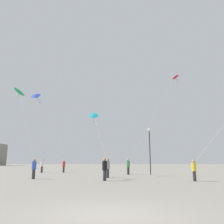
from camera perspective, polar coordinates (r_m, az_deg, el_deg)
The scene contains 13 objects.
ground_plane at distance 7.31m, azimuth -1.23°, elevation -23.56°, with size 300.00×300.00×0.00m, color #9E9689.
person_in_black at distance 18.86m, azimuth -1.80°, elevation -13.54°, with size 0.39×0.39×1.78m.
person_in_grey at distance 22.18m, azimuth -1.05°, elevation -13.34°, with size 0.39×0.39×1.78m.
person_in_yellow at distance 19.50m, azimuth 19.45°, elevation -13.07°, with size 0.36×0.36×1.64m.
person_in_white at distance 34.13m, azimuth -16.77°, elevation -12.39°, with size 0.39×0.39×1.80m.
person_in_blue at distance 21.89m, azimuth -18.57°, elevation -12.77°, with size 0.38×0.38×1.77m.
person_in_red at distance 34.10m, azimuth -11.73°, elevation -12.69°, with size 0.38×0.38×1.75m.
person_in_green at distance 27.97m, azimuth 3.99°, elevation -12.98°, with size 0.40×0.40×1.85m.
kite_emerald_diamond at distance 26.87m, azimuth -21.67°, elevation 4.74°, with size 3.84×3.86×8.12m.
kite_cyan_diamond at distance 26.05m, azimuth -4.50°, elevation -0.82°, with size 2.22×3.78×5.69m.
kite_crimson_diamond at distance 36.66m, azimuth 15.13°, elevation 8.10°, with size 8.27×6.09×13.06m.
kite_cobalt_diamond at distance 22.52m, azimuth -18.17°, elevation 3.74°, with size 0.98×0.85×6.47m.
lamppost_east at distance 28.08m, azimuth 9.20°, elevation -7.63°, with size 0.36×0.36×5.38m.
Camera 1 is at (0.21, -7.16, 1.45)m, focal length 37.32 mm.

